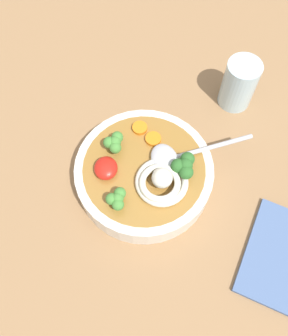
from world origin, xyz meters
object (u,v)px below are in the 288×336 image
(folded_napkin, at_px, (280,256))
(noodle_pile, at_px, (161,181))
(drinking_glass, at_px, (239,84))
(soup_spoon, at_px, (176,157))
(soup_bowl, at_px, (144,174))

(folded_napkin, bearing_deg, noodle_pile, -122.14)
(drinking_glass, bearing_deg, folded_napkin, 4.92)
(noodle_pile, relative_size, folded_napkin, 0.58)
(soup_spoon, relative_size, drinking_glass, 1.77)
(soup_bowl, relative_size, noodle_pile, 2.45)
(noodle_pile, bearing_deg, drinking_glass, 140.65)
(noodle_pile, height_order, folded_napkin, noodle_pile)
(soup_bowl, relative_size, drinking_glass, 2.33)
(soup_spoon, height_order, folded_napkin, soup_spoon)
(soup_bowl, relative_size, soup_spoon, 1.32)
(drinking_glass, bearing_deg, soup_bowl, -48.61)
(noodle_pile, xyz_separation_m, soup_spoon, (-0.04, 0.03, -0.00))
(soup_spoon, xyz_separation_m, folded_napkin, (0.16, 0.16, -0.05))
(soup_bowl, bearing_deg, drinking_glass, 131.39)
(soup_bowl, xyz_separation_m, drinking_glass, (-0.16, 0.18, 0.03))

